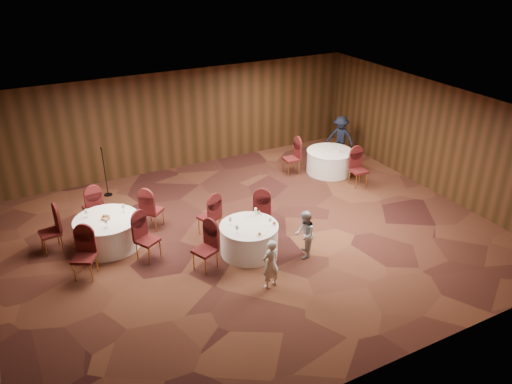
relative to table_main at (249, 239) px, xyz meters
name	(u,v)px	position (x,y,z in m)	size (l,w,h in m)	color
ground	(253,235)	(0.43, 0.66, -0.38)	(12.00, 12.00, 0.00)	black
room_shell	(252,165)	(0.43, 0.66, 1.59)	(12.00, 12.00, 12.00)	silver
table_main	(249,239)	(0.00, 0.00, 0.00)	(1.40, 1.40, 0.74)	white
table_left	(108,232)	(-2.92, 1.88, 0.00)	(1.58, 1.58, 0.74)	white
table_right	(329,161)	(4.43, 2.99, 0.00)	(1.48, 1.48, 0.74)	white
chairs_main	(227,225)	(-0.28, 0.66, 0.12)	(2.76, 2.06, 1.00)	#380B14
chairs_left	(106,228)	(-2.96, 1.86, 0.12)	(3.16, 2.93, 1.00)	#380B14
chairs_right	(324,164)	(3.97, 2.63, 0.12)	(1.91, 2.30, 1.00)	#380B14
tabletop_main	(256,221)	(0.17, -0.04, 0.46)	(1.07, 1.05, 0.22)	silver
tabletop_left	(106,216)	(-2.92, 1.89, 0.45)	(0.93, 0.76, 0.22)	silver
tabletop_right	(339,148)	(4.61, 2.77, 0.52)	(0.08, 0.08, 0.22)	silver
mic_stand	(106,182)	(-2.34, 4.66, 0.05)	(0.24, 0.24, 1.49)	black
woman_a	(270,264)	(-0.20, -1.41, 0.21)	(0.43, 0.28, 1.17)	white
woman_b	(305,234)	(1.08, -0.75, 0.22)	(0.58, 0.45, 1.19)	#B1B1B6
man_c	(340,137)	(5.48, 3.89, 0.36)	(0.95, 0.55, 1.47)	black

